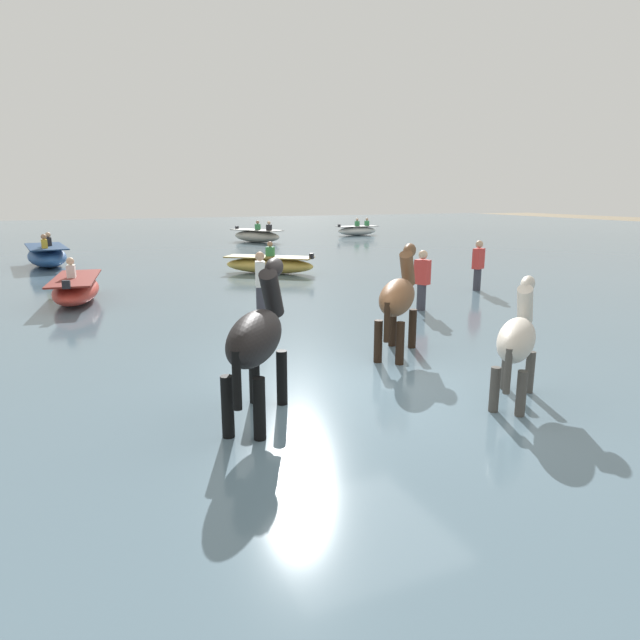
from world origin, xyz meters
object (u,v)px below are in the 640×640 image
object	(u,v)px
boat_mid_outer	(269,265)
boat_distant_west	(357,230)
horse_flank_pinto	(517,342)
horse_lead_black	(257,340)
boat_near_starboard	(76,289)
boat_far_inshore	(257,236)
boat_mid_channel	(47,256)
person_onlooker_left	(422,285)
person_wading_mid	(261,287)
horse_trailing_bay	(398,299)
person_spectator_far	(478,269)

from	to	relation	value
boat_mid_outer	boat_distant_west	xyz separation A→B (m)	(10.29, 13.89, 0.02)
horse_flank_pinto	boat_mid_outer	size ratio (longest dim) A/B	0.61
horse_lead_black	boat_mid_outer	bearing A→B (deg)	71.34
horse_flank_pinto	boat_near_starboard	bearing A→B (deg)	118.91
boat_mid_outer	boat_distant_west	bearing A→B (deg)	53.47
boat_near_starboard	boat_far_inshore	bearing A→B (deg)	58.34
boat_mid_channel	person_onlooker_left	size ratio (longest dim) A/B	2.15
person_wading_mid	boat_near_starboard	bearing A→B (deg)	140.92
horse_trailing_bay	horse_flank_pinto	bearing A→B (deg)	-83.33
horse_trailing_bay	boat_near_starboard	xyz separation A→B (m)	(-4.80, 6.83, -0.60)
boat_mid_channel	horse_trailing_bay	bearing A→B (deg)	-68.17
boat_mid_outer	person_spectator_far	xyz separation A→B (m)	(4.10, -5.31, 0.29)
person_spectator_far	boat_far_inshore	bearing A→B (deg)	93.56
horse_flank_pinto	person_wading_mid	size ratio (longest dim) A/B	1.09
boat_mid_channel	person_spectator_far	distance (m)	14.87
horse_lead_black	boat_far_inshore	bearing A→B (deg)	73.26
horse_trailing_bay	boat_far_inshore	bearing A→B (deg)	79.22
boat_far_inshore	person_onlooker_left	bearing A→B (deg)	-95.46
horse_lead_black	boat_mid_channel	bearing A→B (deg)	100.47
boat_mid_outer	person_onlooker_left	distance (m)	7.01
boat_mid_outer	horse_flank_pinto	bearing A→B (deg)	-93.33
boat_mid_outer	boat_far_inshore	bearing A→B (deg)	75.17
horse_lead_black	boat_mid_outer	distance (m)	11.87
person_wading_mid	boat_mid_outer	bearing A→B (deg)	70.19
boat_mid_outer	horse_lead_black	bearing A→B (deg)	-108.66
horse_trailing_bay	person_onlooker_left	size ratio (longest dim) A/B	1.23
boat_distant_west	person_wading_mid	size ratio (longest dim) A/B	1.65
person_spectator_far	person_wading_mid	distance (m)	6.20
boat_distant_west	horse_lead_black	bearing A→B (deg)	-119.27
horse_lead_black	horse_flank_pinto	bearing A→B (deg)	-13.41
boat_near_starboard	boat_mid_channel	distance (m)	7.69
horse_lead_black	horse_trailing_bay	world-z (taller)	horse_lead_black
horse_trailing_bay	boat_far_inshore	xyz separation A→B (m)	(4.02, 21.14, -0.55)
horse_flank_pinto	horse_trailing_bay	bearing A→B (deg)	96.67
horse_lead_black	boat_near_starboard	world-z (taller)	horse_lead_black
horse_lead_black	horse_flank_pinto	xyz separation A→B (m)	(3.10, -0.74, -0.17)
horse_lead_black	person_spectator_far	xyz separation A→B (m)	(7.89, 5.92, -0.35)
horse_lead_black	boat_distant_west	bearing A→B (deg)	60.73
boat_distant_west	horse_trailing_bay	bearing A→B (deg)	-115.60
boat_far_inshore	person_spectator_far	world-z (taller)	person_spectator_far
boat_distant_west	person_onlooker_left	bearing A→B (deg)	-113.41
horse_lead_black	boat_mid_outer	world-z (taller)	horse_lead_black
boat_mid_outer	person_onlooker_left	size ratio (longest dim) A/B	1.79
boat_mid_channel	boat_mid_outer	bearing A→B (deg)	-35.64
horse_flank_pinto	person_wading_mid	bearing A→B (deg)	102.60
boat_near_starboard	boat_distant_west	xyz separation A→B (m)	(16.06, 16.67, 0.00)
person_spectator_far	person_wading_mid	size ratio (longest dim) A/B	1.00
horse_lead_black	boat_mid_outer	xyz separation A→B (m)	(3.79, 11.23, -0.64)
horse_flank_pinto	person_onlooker_left	world-z (taller)	horse_flank_pinto
horse_flank_pinto	boat_mid_outer	world-z (taller)	horse_flank_pinto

